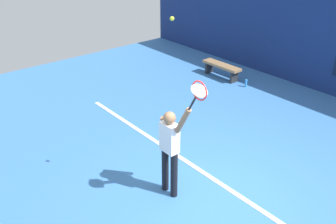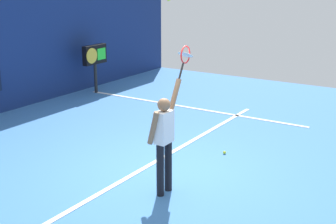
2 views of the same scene
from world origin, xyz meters
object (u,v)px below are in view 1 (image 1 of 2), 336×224
Objects in this scene: tennis_player at (170,147)px; court_bench at (222,68)px; tennis_ball at (172,19)px; water_bottle at (246,83)px; tennis_racket at (199,92)px.

court_bench is at bearing 123.73° from tennis_player.
tennis_ball is 6.43m from water_bottle.
tennis_player is 8.10× the size of water_bottle.
tennis_player is at bearing 179.63° from tennis_racket.
water_bottle is (1.04, 0.00, -0.22)m from court_bench.
tennis_racket reaches higher than tennis_player.
court_bench is (-4.01, 5.03, -1.95)m from tennis_racket.
court_bench is 5.83× the size of water_bottle.
tennis_player is 5.61m from water_bottle.
tennis_racket is 6.23m from water_bottle.
tennis_ball is at bearing -55.83° from court_bench.
tennis_racket is 2.56× the size of water_bottle.
water_bottle is (-2.97, 5.03, -2.16)m from tennis_racket.
court_bench is at bearing 124.17° from tennis_ball.
tennis_ball is (-0.58, -0.03, 0.99)m from tennis_racket.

